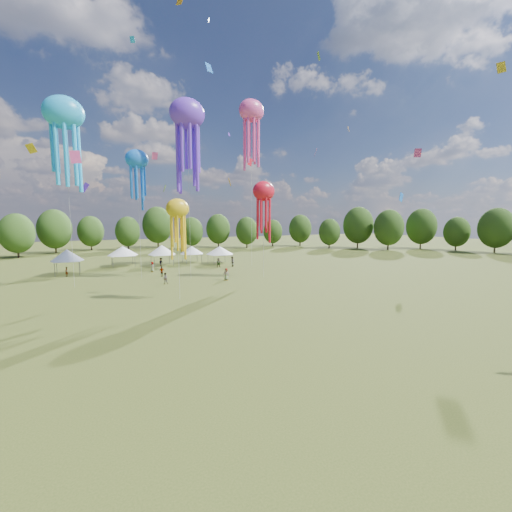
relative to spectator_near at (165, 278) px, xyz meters
name	(u,v)px	position (x,y,z in m)	size (l,w,h in m)	color
ground	(406,398)	(5.24, -36.17, -0.82)	(300.00, 300.00, 0.00)	#384416
spectator_near	(165,278)	(0.00, 0.00, 0.00)	(0.80, 0.62, 1.64)	gray
spectators_far	(192,265)	(7.00, 10.85, 0.06)	(29.14, 21.07, 1.93)	gray
festival_tents	(154,251)	(1.66, 18.96, 2.22)	(32.92, 11.54, 4.26)	#47474C
show_kites	(186,142)	(4.80, 4.81, 20.46)	(36.04, 24.07, 32.16)	blue
small_kites	(186,83)	(5.35, 6.21, 29.86)	(76.85, 65.84, 46.55)	blue
treeline	(146,232)	(1.37, 26.35, 5.72)	(201.57, 95.24, 13.43)	#38281C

